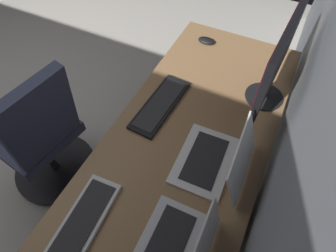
# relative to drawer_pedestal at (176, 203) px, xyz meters

# --- Properties ---
(desk) EXTENTS (2.03, 0.75, 0.73)m
(desk) POSITION_rel_drawer_pedestal_xyz_m (-0.06, -0.03, 0.32)
(desk) COLOR #936D47
(desk) RESTS_ON ground
(drawer_pedestal) EXTENTS (0.40, 0.51, 0.69)m
(drawer_pedestal) POSITION_rel_drawer_pedestal_xyz_m (0.00, 0.00, 0.00)
(drawer_pedestal) COLOR #936D47
(drawer_pedestal) RESTS_ON ground
(monitor_primary) EXTENTS (0.57, 0.20, 0.45)m
(monitor_primary) POSITION_rel_drawer_pedestal_xyz_m (-0.60, 0.23, 0.64)
(monitor_primary) COLOR black
(monitor_primary) RESTS_ON desk
(laptop_leftmost) EXTENTS (0.29, 0.26, 0.21)m
(laptop_leftmost) POSITION_rel_drawer_pedestal_xyz_m (0.28, 0.14, 0.43)
(laptop_leftmost) COLOR silver
(laptop_leftmost) RESTS_ON desk
(laptop_left) EXTENTS (0.35, 0.32, 0.23)m
(laptop_left) POSITION_rel_drawer_pedestal_xyz_m (-0.10, 0.15, 0.44)
(laptop_left) COLOR white
(laptop_left) RESTS_ON desk
(keyboard_main) EXTENTS (0.43, 0.16, 0.02)m
(keyboard_main) POSITION_rel_drawer_pedestal_xyz_m (0.39, -0.24, 0.39)
(keyboard_main) COLOR silver
(keyboard_main) RESTS_ON desk
(keyboard_spare) EXTENTS (0.43, 0.16, 0.02)m
(keyboard_spare) POSITION_rel_drawer_pedestal_xyz_m (-0.30, -0.24, 0.39)
(keyboard_spare) COLOR black
(keyboard_spare) RESTS_ON desk
(mouse_main) EXTENTS (0.06, 0.10, 0.03)m
(mouse_main) POSITION_rel_drawer_pedestal_xyz_m (-0.90, -0.22, 0.40)
(mouse_main) COLOR black
(mouse_main) RESTS_ON desk
(office_chair) EXTENTS (0.56, 0.58, 0.97)m
(office_chair) POSITION_rel_drawer_pedestal_xyz_m (0.04, -0.86, 0.11)
(office_chair) COLOR #383D56
(office_chair) RESTS_ON ground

